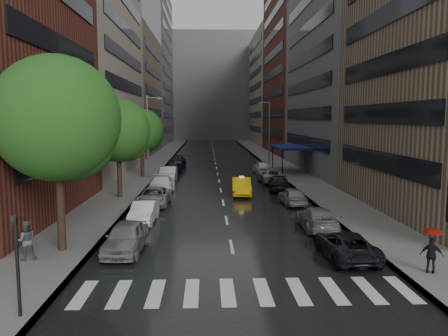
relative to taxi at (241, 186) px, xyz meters
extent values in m
plane|color=gray|center=(-1.74, -19.49, -0.76)|extent=(220.00, 220.00, 0.00)
cube|color=black|center=(-1.74, 30.51, -0.75)|extent=(14.00, 140.00, 0.01)
cube|color=gray|center=(-10.74, 30.51, -0.68)|extent=(4.00, 140.00, 0.15)
cube|color=gray|center=(7.26, 30.51, -0.68)|extent=(4.00, 140.00, 0.15)
cube|color=silver|center=(-7.84, -21.49, -0.75)|extent=(0.55, 2.80, 0.01)
cube|color=silver|center=(-6.44, -21.49, -0.75)|extent=(0.55, 2.80, 0.01)
cube|color=silver|center=(-5.04, -21.49, -0.75)|extent=(0.55, 2.80, 0.01)
cube|color=silver|center=(-3.64, -21.49, -0.75)|extent=(0.55, 2.80, 0.01)
cube|color=silver|center=(-2.24, -21.49, -0.75)|extent=(0.55, 2.80, 0.01)
cube|color=silver|center=(-0.84, -21.49, -0.75)|extent=(0.55, 2.80, 0.01)
cube|color=silver|center=(0.56, -21.49, -0.75)|extent=(0.55, 2.80, 0.01)
cube|color=silver|center=(1.96, -21.49, -0.75)|extent=(0.55, 2.80, 0.01)
cube|color=silver|center=(3.36, -21.49, -0.75)|extent=(0.55, 2.80, 0.01)
cube|color=silver|center=(4.76, -21.49, -0.75)|extent=(0.55, 2.80, 0.01)
cube|color=gray|center=(-16.74, 16.51, 16.24)|extent=(8.00, 28.00, 34.00)
cube|color=#937A5B|center=(-16.74, 44.51, 10.24)|extent=(8.00, 28.00, 22.00)
cube|color=slate|center=(-16.74, 74.51, 18.24)|extent=(8.00, 32.00, 38.00)
cube|color=slate|center=(13.26, 16.51, 11.24)|extent=(8.00, 28.00, 24.00)
cube|color=maroon|center=(13.26, 44.51, 17.24)|extent=(8.00, 28.00, 36.00)
cube|color=gray|center=(13.26, 74.51, 13.24)|extent=(8.00, 32.00, 28.00)
cube|color=slate|center=(-1.74, 98.51, 15.24)|extent=(40.00, 14.00, 32.00)
cylinder|color=#382619|center=(-10.34, -16.16, 1.94)|extent=(0.40, 0.40, 5.41)
sphere|color=#1E5116|center=(-10.34, -16.16, 6.00)|extent=(6.18, 6.18, 6.18)
cylinder|color=#382619|center=(-10.34, -1.40, 1.54)|extent=(0.40, 0.40, 4.59)
sphere|color=#1E5116|center=(-10.34, -1.40, 4.98)|extent=(5.25, 5.25, 5.25)
cylinder|color=#382619|center=(-10.34, 11.48, 1.38)|extent=(0.40, 0.40, 4.29)
sphere|color=#1E5116|center=(-10.34, 11.48, 4.60)|extent=(4.90, 4.90, 4.90)
imported|color=yellow|center=(0.00, 0.00, 0.00)|extent=(1.81, 4.68, 1.52)
imported|color=gray|center=(-7.14, -16.20, 0.01)|extent=(2.04, 4.61, 1.54)
imported|color=white|center=(-7.14, -9.90, -0.07)|extent=(1.58, 4.22, 1.37)
imported|color=gray|center=(-7.14, -4.31, -0.07)|extent=(2.47, 5.03, 1.38)
imported|color=white|center=(-7.14, 0.99, 0.01)|extent=(2.19, 5.32, 1.54)
imported|color=beige|center=(-7.14, 8.28, 0.03)|extent=(1.67, 4.80, 1.58)
imported|color=#0E0F43|center=(-7.14, 13.88, -0.04)|extent=(2.07, 4.37, 1.44)
imported|color=black|center=(-7.14, 21.29, 0.00)|extent=(2.63, 5.42, 1.52)
imported|color=black|center=(3.66, -17.58, -0.10)|extent=(2.30, 4.81, 1.32)
imported|color=slate|center=(3.66, -12.06, -0.07)|extent=(1.99, 4.80, 1.39)
imported|color=#939398|center=(3.66, -4.43, -0.07)|extent=(1.86, 4.12, 1.37)
imported|color=black|center=(3.66, 2.25, 0.00)|extent=(2.21, 4.59, 1.51)
imported|color=#949398|center=(3.66, 7.24, -0.05)|extent=(2.54, 5.20, 1.42)
imported|color=white|center=(3.66, 14.31, 0.02)|extent=(2.07, 4.66, 1.56)
imported|color=#515156|center=(-11.50, -17.69, 0.33)|extent=(1.12, 1.02, 1.88)
imported|color=black|center=(-11.50, -17.69, 1.04)|extent=(0.96, 0.98, 0.88)
imported|color=black|center=(6.57, -20.12, 0.17)|extent=(0.99, 0.75, 1.57)
imported|color=#B6190E|center=(6.57, -20.12, 1.04)|extent=(0.82, 0.82, 0.72)
cylinder|color=black|center=(-9.34, -23.58, 0.99)|extent=(0.12, 0.12, 3.20)
imported|color=black|center=(-9.34, -23.58, 2.39)|extent=(0.18, 0.15, 0.90)
cylinder|color=gray|center=(-9.54, 10.51, 3.89)|extent=(0.18, 0.18, 9.00)
cube|color=gray|center=(-8.14, 10.51, 8.09)|extent=(0.50, 0.22, 0.16)
cylinder|color=gray|center=(6.06, 25.51, 3.89)|extent=(0.18, 0.18, 9.00)
cube|color=gray|center=(4.66, 25.51, 8.09)|extent=(0.50, 0.22, 0.16)
cube|color=navy|center=(7.26, 15.51, 2.39)|extent=(4.00, 8.00, 0.25)
cylinder|color=black|center=(5.66, 11.71, 0.89)|extent=(0.12, 0.12, 3.00)
cylinder|color=black|center=(5.66, 19.31, 0.89)|extent=(0.12, 0.12, 3.00)
camera|label=1|loc=(-3.03, -37.86, 6.05)|focal=35.00mm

